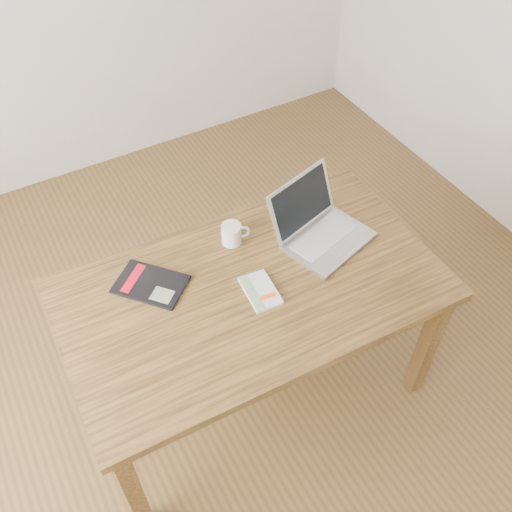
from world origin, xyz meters
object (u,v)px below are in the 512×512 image
desk (253,301)px  laptop (319,227)px  white_guidebook (260,291)px  coffee_mug (232,234)px  black_guidebook (151,284)px

desk → laptop: size_ratio=3.55×
white_guidebook → coffee_mug: coffee_mug is taller
white_guidebook → laptop: 0.40m
desk → white_guidebook: (0.02, -0.04, 0.10)m
desk → white_guidebook: white_guidebook is taller
white_guidebook → desk: bearing=118.0°
desk → coffee_mug: size_ratio=12.60×
desk → coffee_mug: bearing=81.1°
coffee_mug → white_guidebook: bearing=-80.4°
desk → white_guidebook: 0.10m
laptop → coffee_mug: laptop is taller
white_guidebook → coffee_mug: bearing=88.6°
desk → black_guidebook: size_ratio=4.77×
black_guidebook → coffee_mug: (0.40, 0.05, 0.04)m
desk → black_guidebook: 0.41m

